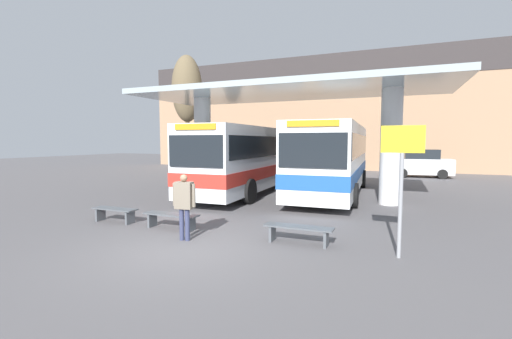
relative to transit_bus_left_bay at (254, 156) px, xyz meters
name	(u,v)px	position (x,y,z in m)	size (l,w,h in m)	color
ground_plane	(186,249)	(2.25, -9.66, -1.84)	(100.00, 100.00, 0.00)	#565456
townhouse_backdrop	(342,103)	(2.25, 15.27, 4.24)	(40.00, 0.58, 10.46)	#9E7A5B
station_canopy	(287,106)	(2.25, -1.44, 2.39)	(13.94, 5.64, 5.01)	silver
transit_bus_left_bay	(254,156)	(0.00, 0.00, 0.00)	(2.90, 11.77, 3.29)	silver
transit_bus_center_bay	(333,156)	(4.04, 0.49, 0.03)	(3.15, 10.96, 3.37)	white
waiting_bench_near_pillar	(171,218)	(0.76, -8.20, -1.50)	(1.76, 0.44, 0.46)	#4C5156
waiting_bench_mid_platform	(298,231)	(4.69, -8.20, -1.50)	(1.77, 0.44, 0.46)	#4C5156
waiting_bench_far_platform	(115,212)	(-1.44, -8.20, -1.50)	(1.56, 0.44, 0.46)	#4C5156
info_sign_platform	(402,164)	(7.06, -8.35, 0.28)	(0.90, 0.09, 2.97)	gray
pedestrian_waiting	(184,200)	(1.82, -9.05, -0.77)	(0.65, 0.31, 1.76)	#333856
poplar_tree_behind_left	(187,90)	(-7.75, 5.52, 4.62)	(2.25, 2.25, 9.02)	brown
parked_car_street	(421,164)	(8.60, 10.95, -0.87)	(4.22, 2.09, 2.02)	silver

